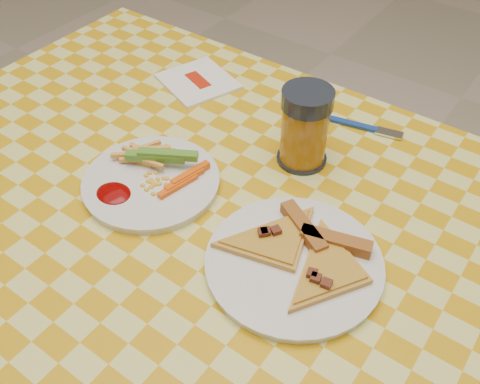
% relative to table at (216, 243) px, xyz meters
% --- Properties ---
extents(table, '(1.28, 0.88, 0.76)m').
position_rel_table_xyz_m(table, '(0.00, 0.00, 0.00)').
color(table, silver).
rests_on(table, ground).
extents(plate_left, '(0.27, 0.27, 0.01)m').
position_rel_table_xyz_m(plate_left, '(-0.12, -0.01, 0.08)').
color(plate_left, silver).
rests_on(plate_left, table).
extents(plate_right, '(0.30, 0.30, 0.01)m').
position_rel_table_xyz_m(plate_right, '(0.16, -0.02, 0.08)').
color(plate_right, silver).
rests_on(plate_right, table).
extents(fries_veggies, '(0.18, 0.17, 0.04)m').
position_rel_table_xyz_m(fries_veggies, '(-0.13, 0.00, 0.10)').
color(fries_veggies, '#EDA64B').
rests_on(fries_veggies, plate_left).
extents(pizza_slices, '(0.28, 0.24, 0.02)m').
position_rel_table_xyz_m(pizza_slices, '(0.16, -0.00, 0.09)').
color(pizza_slices, gold).
rests_on(pizza_slices, plate_right).
extents(drink_glass, '(0.09, 0.09, 0.14)m').
position_rel_table_xyz_m(drink_glass, '(0.04, 0.19, 0.14)').
color(drink_glass, black).
rests_on(drink_glass, table).
extents(napkin, '(0.18, 0.17, 0.01)m').
position_rel_table_xyz_m(napkin, '(-0.26, 0.28, 0.08)').
color(napkin, white).
rests_on(napkin, table).
extents(fork, '(0.16, 0.05, 0.01)m').
position_rel_table_xyz_m(fork, '(0.09, 0.34, 0.08)').
color(fork, navy).
rests_on(fork, table).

